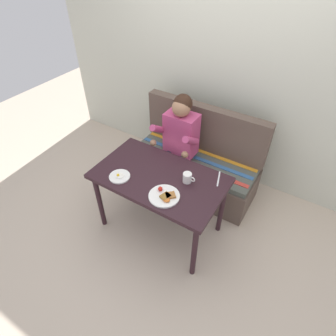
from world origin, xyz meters
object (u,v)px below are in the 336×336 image
plate_eggs (120,176)px  table (159,183)px  couch (196,164)px  person (178,139)px  coffee_mug (187,178)px  plate_breakfast (165,196)px  knife (219,179)px

plate_eggs → table: bearing=33.4°
couch → person: bearing=-130.5°
couch → coffee_mug: size_ratio=12.20×
plate_breakfast → table: bearing=133.3°
table → person: size_ratio=0.99×
couch → knife: 0.80m
table → plate_breakfast: (0.18, -0.19, 0.09)m
plate_breakfast → plate_eggs: plate_breakfast is taller
person → plate_breakfast: bearing=-67.2°
couch → plate_breakfast: 1.05m
coffee_mug → person: bearing=127.7°
person → couch: bearing=49.5°
couch → person: 0.47m
table → coffee_mug: (0.25, 0.08, 0.13)m
person → coffee_mug: person is taller
plate_breakfast → couch: bearing=100.6°
plate_breakfast → knife: (0.29, 0.44, -0.01)m
couch → plate_eggs: bearing=-107.3°
table → plate_eggs: (-0.30, -0.20, 0.09)m
table → coffee_mug: coffee_mug is taller
plate_eggs → knife: (0.77, 0.45, -0.01)m
plate_eggs → coffee_mug: 0.61m
knife → plate_eggs: bearing=-167.2°
plate_breakfast → knife: bearing=56.5°
plate_eggs → knife: size_ratio=0.96×
person → knife: 0.71m
couch → person: person is taller
plate_eggs → coffee_mug: (0.55, 0.27, 0.04)m
couch → plate_breakfast: size_ratio=5.42×
person → knife: person is taller
table → couch: size_ratio=0.83×
plate_eggs → knife: bearing=30.4°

